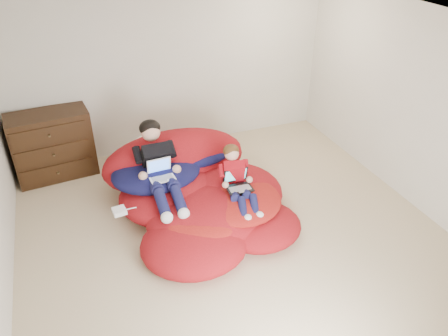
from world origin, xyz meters
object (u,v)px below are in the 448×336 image
beanbag_pile (197,193)px  older_boy (158,163)px  dresser (53,145)px  younger_boy (237,177)px  laptop_white (161,172)px  laptop_black (238,183)px

beanbag_pile → older_boy: (-0.44, 0.19, 0.45)m
dresser → older_boy: older_boy is taller
older_boy → dresser: bearing=131.1°
younger_boy → laptop_white: size_ratio=2.75×
laptop_white → laptop_black: (0.85, -0.43, -0.09)m
beanbag_pile → laptop_white: size_ratio=7.82×
older_boy → laptop_black: bearing=-32.4°
older_boy → laptop_black: (0.85, -0.54, -0.16)m
younger_boy → laptop_black: younger_boy is taller
dresser → laptop_white: dresser is taller
dresser → laptop_black: 2.84m
laptop_white → laptop_black: laptop_white is taller
older_boy → laptop_black: 1.02m
beanbag_pile → laptop_black: 0.61m
dresser → younger_boy: bearing=-42.7°
dresser → younger_boy: (2.08, -1.92, 0.12)m
beanbag_pile → younger_boy: size_ratio=2.84×
younger_boy → laptop_black: bearing=-90.0°
laptop_black → laptop_white: bearing=153.0°
dresser → laptop_white: 1.95m
beanbag_pile → older_boy: bearing=156.8°
dresser → beanbag_pile: 2.31m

